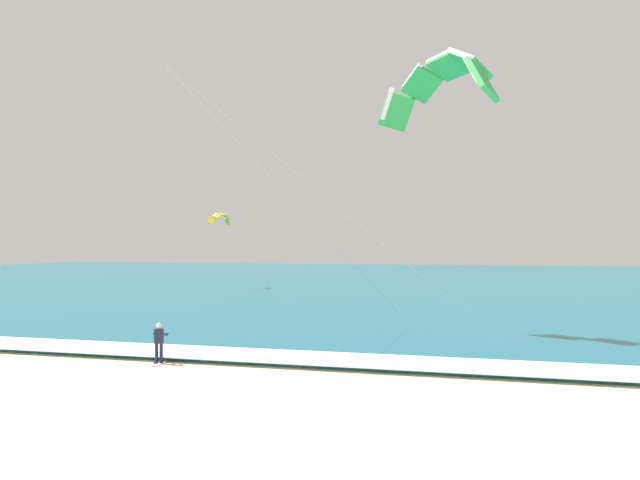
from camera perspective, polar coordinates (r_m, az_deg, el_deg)
The scene contains 6 objects.
sea at distance 83.27m, azimuth 9.47°, elevation -3.78°, with size 200.00×120.00×0.20m, color #146075.
surf_foam at distance 25.33m, azimuth -2.49°, elevation -11.15°, with size 200.00×2.94×0.04m, color white.
surfboard at distance 25.94m, azimuth -15.20°, elevation -11.31°, with size 0.60×1.44×0.09m.
kitesurfer at distance 25.80m, azimuth -15.17°, elevation -9.31°, with size 0.55×0.55×1.69m.
kite_primary at distance 32.34m, azimuth 11.43°, elevation 14.66°, with size 13.80×12.03×13.53m.
kite_distant at distance 67.03m, azimuth -9.52°, elevation 2.13°, with size 1.41×3.87×1.41m.
Camera 1 is at (7.26, -10.58, 4.91)m, focal length 33.38 mm.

